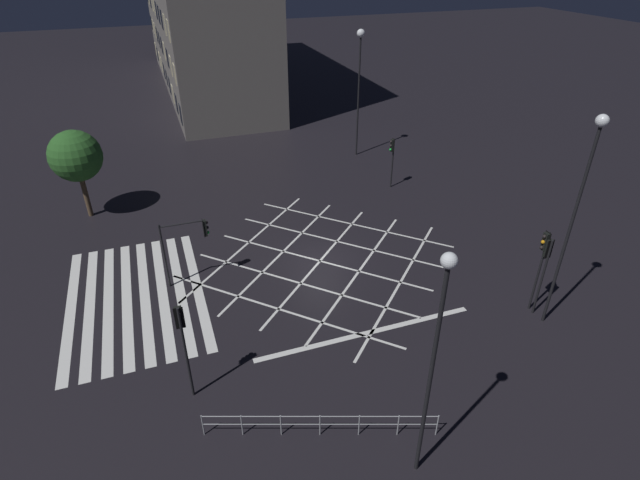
{
  "coord_description": "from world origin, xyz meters",
  "views": [
    {
      "loc": [
        22.84,
        -8.1,
        16.09
      ],
      "look_at": [
        0.0,
        0.0,
        1.43
      ],
      "focal_mm": 28.0,
      "sensor_mm": 36.0,
      "label": 1
    }
  ],
  "objects": [
    {
      "name": "pedestrian_railing",
      "position": [
        11.2,
        -3.97,
        0.67
      ],
      "size": [
        2.98,
        8.31,
        1.05
      ],
      "rotation": [
        0.0,
        0.0,
        1.23
      ],
      "color": "#9EA0A5",
      "rests_on": "ground_plane"
    },
    {
      "name": "traffic_light_ne_cross",
      "position": [
        7.65,
        8.47,
        3.2
      ],
      "size": [
        0.36,
        0.39,
        4.5
      ],
      "rotation": [
        0.0,
        0.0,
        -1.57
      ],
      "color": "black",
      "rests_on": "ground_plane"
    },
    {
      "name": "street_lamp_west",
      "position": [
        -14.77,
        8.58,
        7.73
      ],
      "size": [
        0.63,
        0.63,
        10.2
      ],
      "color": "black",
      "rests_on": "ground_plane"
    },
    {
      "name": "traffic_light_median_south",
      "position": [
        -0.42,
        -7.16,
        2.79
      ],
      "size": [
        0.36,
        2.5,
        3.79
      ],
      "rotation": [
        0.0,
        0.0,
        1.57
      ],
      "color": "black",
      "rests_on": "ground_plane"
    },
    {
      "name": "traffic_light_nw_cross",
      "position": [
        -7.79,
        8.34,
        2.72
      ],
      "size": [
        0.36,
        0.39,
        3.8
      ],
      "rotation": [
        0.0,
        0.0,
        -1.57
      ],
      "color": "black",
      "rests_on": "ground_plane"
    },
    {
      "name": "street_lamp_east",
      "position": [
        13.65,
        -1.22,
        6.07
      ],
      "size": [
        0.47,
        0.47,
        9.06
      ],
      "color": "black",
      "rests_on": "ground_plane"
    },
    {
      "name": "street_tree_near",
      "position": [
        -10.5,
        -12.79,
        4.25
      ],
      "size": [
        3.29,
        3.29,
        5.92
      ],
      "color": "brown",
      "rests_on": "ground_plane"
    },
    {
      "name": "road_markings",
      "position": [
        0.33,
        -6.83,
        0.0
      ],
      "size": [
        16.5,
        21.91,
        0.01
      ],
      "color": "silver",
      "rests_on": "ground_plane"
    },
    {
      "name": "street_lamp_far",
      "position": [
        8.64,
        8.58,
        7.1
      ],
      "size": [
        0.52,
        0.52,
        10.3
      ],
      "color": "black",
      "rests_on": "ground_plane"
    },
    {
      "name": "traffic_light_ne_main",
      "position": [
        7.89,
        8.52,
        3.02
      ],
      "size": [
        0.39,
        0.36,
        4.23
      ],
      "rotation": [
        0.0,
        0.0,
        3.14
      ],
      "color": "black",
      "rests_on": "ground_plane"
    },
    {
      "name": "traffic_light_se_main",
      "position": [
        7.55,
        -8.24,
        3.22
      ],
      "size": [
        0.39,
        0.36,
        4.53
      ],
      "rotation": [
        0.0,
        0.0,
        3.14
      ],
      "color": "black",
      "rests_on": "ground_plane"
    },
    {
      "name": "ground_plane",
      "position": [
        0.0,
        0.0,
        0.0
      ],
      "size": [
        200.0,
        200.0,
        0.0
      ],
      "primitive_type": "plane",
      "color": "black"
    }
  ]
}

